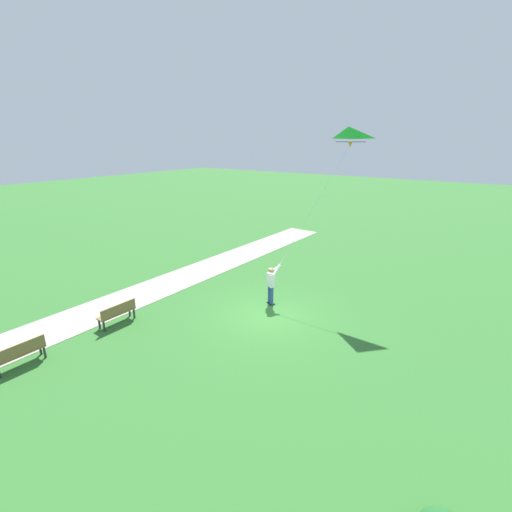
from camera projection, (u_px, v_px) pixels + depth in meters
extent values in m
plane|color=#33702D|center=(268.00, 315.00, 14.84)|extent=(120.00, 120.00, 0.00)
cube|color=#ADA393|center=(136.00, 296.00, 16.61)|extent=(3.42, 32.06, 0.02)
cube|color=#232328|center=(270.00, 302.00, 15.95)|extent=(0.22, 0.26, 0.06)
cylinder|color=#2D4C8E|center=(269.00, 294.00, 15.81)|extent=(0.14, 0.14, 0.82)
cube|color=#232328|center=(272.00, 304.00, 15.74)|extent=(0.22, 0.26, 0.06)
cylinder|color=#2D4C8E|center=(272.00, 296.00, 15.60)|extent=(0.14, 0.14, 0.82)
cube|color=white|center=(271.00, 280.00, 15.48)|extent=(0.46, 0.39, 0.60)
sphere|color=#996B4C|center=(271.00, 270.00, 15.34)|extent=(0.22, 0.22, 0.22)
ellipsoid|color=tan|center=(271.00, 269.00, 15.32)|extent=(0.31, 0.31, 0.13)
cylinder|color=white|center=(274.00, 269.00, 15.50)|extent=(0.52, 0.36, 0.43)
cylinder|color=white|center=(276.00, 270.00, 15.35)|extent=(0.10, 0.56, 0.43)
sphere|color=#996B4C|center=(279.00, 266.00, 15.45)|extent=(0.10, 0.10, 0.10)
pyramid|color=green|center=(348.00, 136.00, 14.85)|extent=(1.43, 0.67, 0.52)
cone|color=orange|center=(350.00, 145.00, 15.19)|extent=(0.20, 0.20, 0.22)
cylinder|color=black|center=(350.00, 142.00, 15.15)|extent=(1.35, 0.05, 0.02)
cylinder|color=silver|center=(314.00, 207.00, 15.33)|extent=(1.72, 2.92, 5.04)
cube|color=olive|center=(116.00, 313.00, 14.04)|extent=(0.49, 1.51, 0.05)
cube|color=olive|center=(119.00, 309.00, 13.86)|extent=(0.09, 1.50, 0.40)
cube|color=#2D2D33|center=(99.00, 324.00, 13.69)|extent=(0.06, 0.06, 0.45)
cube|color=#2D2D33|center=(104.00, 326.00, 13.51)|extent=(0.06, 0.06, 0.45)
cube|color=#2D2D33|center=(129.00, 311.00, 14.71)|extent=(0.06, 0.06, 0.45)
cube|color=#2D2D33|center=(134.00, 313.00, 14.53)|extent=(0.06, 0.06, 0.45)
cube|color=olive|center=(19.00, 354.00, 11.38)|extent=(0.49, 1.51, 0.05)
cube|color=olive|center=(20.00, 349.00, 11.20)|extent=(0.09, 1.50, 0.40)
cube|color=#2D2D33|center=(40.00, 349.00, 12.05)|extent=(0.06, 0.06, 0.45)
cube|color=#2D2D33|center=(44.00, 352.00, 11.87)|extent=(0.06, 0.06, 0.45)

